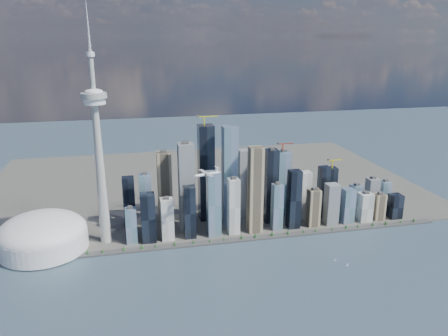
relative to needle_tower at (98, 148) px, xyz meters
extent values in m
plane|color=#314156|center=(300.00, -310.00, -235.84)|extent=(4000.00, 4000.00, 0.00)
cube|color=#383838|center=(300.00, -60.00, -233.84)|extent=(1100.00, 22.00, 4.00)
cube|color=#4C4C47|center=(300.00, 390.00, -234.34)|extent=(1400.00, 900.00, 3.00)
cylinder|color=#3F2D1E|center=(-176.67, -60.00, -230.64)|extent=(1.00, 1.00, 2.40)
cone|color=#1A3F16|center=(-176.67, -60.00, -227.04)|extent=(7.20, 7.20, 8.00)
cylinder|color=#3F2D1E|center=(-90.00, -60.00, -230.64)|extent=(1.00, 1.00, 2.40)
cone|color=#1A3F16|center=(-90.00, -60.00, -227.04)|extent=(7.20, 7.20, 8.00)
cylinder|color=#3F2D1E|center=(-3.33, -60.00, -230.64)|extent=(1.00, 1.00, 2.40)
cone|color=#1A3F16|center=(-3.33, -60.00, -227.04)|extent=(7.20, 7.20, 8.00)
cylinder|color=#3F2D1E|center=(83.33, -60.00, -230.64)|extent=(1.00, 1.00, 2.40)
cone|color=#1A3F16|center=(83.33, -60.00, -227.04)|extent=(7.20, 7.20, 8.00)
cylinder|color=#3F2D1E|center=(170.00, -60.00, -230.64)|extent=(1.00, 1.00, 2.40)
cone|color=#1A3F16|center=(170.00, -60.00, -227.04)|extent=(7.20, 7.20, 8.00)
cylinder|color=#3F2D1E|center=(256.67, -60.00, -230.64)|extent=(1.00, 1.00, 2.40)
cone|color=#1A3F16|center=(256.67, -60.00, -227.04)|extent=(7.20, 7.20, 8.00)
cylinder|color=#3F2D1E|center=(343.33, -60.00, -230.64)|extent=(1.00, 1.00, 2.40)
cone|color=#1A3F16|center=(343.33, -60.00, -227.04)|extent=(7.20, 7.20, 8.00)
cylinder|color=#3F2D1E|center=(430.00, -60.00, -230.64)|extent=(1.00, 1.00, 2.40)
cone|color=#1A3F16|center=(430.00, -60.00, -227.04)|extent=(7.20, 7.20, 8.00)
cylinder|color=#3F2D1E|center=(516.67, -60.00, -230.64)|extent=(1.00, 1.00, 2.40)
cone|color=#1A3F16|center=(516.67, -60.00, -227.04)|extent=(7.20, 7.20, 8.00)
cylinder|color=#3F2D1E|center=(603.33, -60.00, -230.64)|extent=(1.00, 1.00, 2.40)
cone|color=#1A3F16|center=(603.33, -60.00, -227.04)|extent=(7.20, 7.20, 8.00)
cylinder|color=#3F2D1E|center=(690.00, -60.00, -230.64)|extent=(1.00, 1.00, 2.40)
cone|color=#1A3F16|center=(690.00, -60.00, -227.04)|extent=(7.20, 7.20, 8.00)
cylinder|color=#3F2D1E|center=(776.67, -60.00, -230.64)|extent=(1.00, 1.00, 2.40)
cone|color=#1A3F16|center=(776.67, -60.00, -227.04)|extent=(7.20, 7.20, 8.00)
cube|color=black|center=(100.00, -20.00, -172.32)|extent=(34.00, 34.00, 121.05)
cube|color=#6B91A1|center=(100.00, 30.00, -155.81)|extent=(30.00, 30.00, 154.06)
cube|color=silver|center=(150.00, -20.00, -180.57)|extent=(30.00, 30.00, 104.54)
cube|color=tan|center=(150.00, 85.00, -136.55)|extent=(36.00, 36.00, 192.57)
cube|color=gray|center=(205.00, 30.00, -120.05)|extent=(38.00, 38.00, 225.58)
cube|color=black|center=(205.00, -20.00, -166.81)|extent=(28.00, 28.00, 132.05)
cube|color=#6B91A1|center=(260.00, -20.00, -150.31)|extent=(32.00, 32.00, 165.06)
cube|color=black|center=(260.00, 85.00, -103.54)|extent=(40.00, 40.00, 258.60)
cube|color=#6B91A1|center=(315.00, 30.00, -100.79)|extent=(36.00, 36.00, 264.10)
cube|color=silver|center=(315.00, -20.00, -161.31)|extent=(28.00, 28.00, 143.05)
cube|color=tan|center=(370.00, -20.00, -122.80)|extent=(34.00, 34.00, 220.08)
cube|color=gray|center=(370.00, 85.00, -139.30)|extent=(30.00, 30.00, 187.07)
cube|color=black|center=(425.00, 30.00, -133.80)|extent=(32.00, 32.00, 198.07)
cube|color=#6B91A1|center=(425.00, -20.00, -172.32)|extent=(26.00, 26.00, 121.05)
cube|color=black|center=(475.00, -20.00, -155.81)|extent=(30.00, 30.00, 154.06)
cube|color=#6B91A1|center=(475.00, 85.00, -144.81)|extent=(34.00, 34.00, 176.07)
cube|color=silver|center=(525.00, 30.00, -166.81)|extent=(28.00, 28.00, 132.05)
cube|color=tan|center=(525.00, -20.00, -183.32)|extent=(30.00, 30.00, 99.04)
cube|color=gray|center=(575.00, -20.00, -177.82)|extent=(32.00, 32.00, 110.04)
cube|color=black|center=(575.00, 30.00, -161.31)|extent=(26.00, 26.00, 143.05)
cube|color=#6B91A1|center=(625.00, -20.00, -186.07)|extent=(30.00, 30.00, 93.54)
cube|color=black|center=(625.00, 85.00, -172.32)|extent=(28.00, 28.00, 121.05)
cube|color=#6B91A1|center=(675.00, 30.00, -191.57)|extent=(30.00, 30.00, 82.53)
cube|color=silver|center=(675.00, -20.00, -194.32)|extent=(34.00, 34.00, 77.03)
cube|color=tan|center=(720.00, -20.00, -197.08)|extent=(28.00, 28.00, 71.53)
cube|color=gray|center=(720.00, 30.00, -183.32)|extent=(30.00, 30.00, 99.04)
cube|color=black|center=(765.00, -20.00, -199.83)|extent=(32.00, 32.00, 66.02)
cube|color=#6B91A1|center=(765.00, 30.00, -188.82)|extent=(26.00, 26.00, 88.03)
cube|color=black|center=(60.00, 85.00, -166.81)|extent=(30.00, 30.00, 132.05)
cube|color=#6B91A1|center=(60.00, -20.00, -188.82)|extent=(26.00, 26.00, 88.03)
cube|color=yellow|center=(260.00, 85.00, 36.76)|extent=(3.00, 3.00, 22.00)
cube|color=yellow|center=(268.25, 85.00, 47.76)|extent=(55.00, 2.20, 2.20)
cube|color=#383838|center=(243.50, 85.00, 49.76)|extent=(6.00, 4.00, 4.00)
cube|color=#AB2F18|center=(475.00, 85.00, -45.77)|extent=(3.00, 3.00, 22.00)
cube|color=#AB2F18|center=(482.20, 85.00, -34.77)|extent=(48.00, 2.20, 2.20)
cube|color=#383838|center=(460.60, 85.00, -32.77)|extent=(6.00, 4.00, 4.00)
cube|color=yellow|center=(625.00, 85.00, -100.79)|extent=(3.00, 3.00, 22.00)
cube|color=yellow|center=(631.75, 85.00, -89.79)|extent=(45.00, 2.20, 2.20)
cube|color=#383838|center=(611.50, 85.00, -87.79)|extent=(6.00, 4.00, 4.00)
cone|color=#AEAFA9|center=(0.00, 0.00, -62.84)|extent=(26.00, 26.00, 340.00)
cylinder|color=white|center=(0.00, 0.00, 107.16)|extent=(48.00, 48.00, 14.00)
cylinder|color=#AEAFA9|center=(0.00, 0.00, 119.16)|extent=(56.00, 56.00, 12.00)
ellipsoid|color=white|center=(0.00, 0.00, 127.16)|extent=(40.00, 40.00, 14.00)
cylinder|color=#AEAFA9|center=(0.00, 0.00, 167.16)|extent=(11.00, 11.00, 80.00)
cylinder|color=white|center=(0.00, 0.00, 207.16)|extent=(18.00, 18.00, 10.00)
cone|color=silver|center=(0.00, 0.00, 265.16)|extent=(7.00, 7.00, 105.00)
cylinder|color=white|center=(-140.00, -10.00, -210.84)|extent=(200.00, 200.00, 44.00)
ellipsoid|color=white|center=(-140.00, -10.00, -188.84)|extent=(200.00, 200.00, 84.00)
cylinder|color=silver|center=(233.39, -92.01, -49.70)|extent=(54.25, 21.85, 6.72)
cone|color=silver|center=(206.21, -100.01, -49.70)|extent=(8.94, 8.52, 6.72)
cone|color=silver|center=(261.58, -83.72, -49.70)|extent=(11.96, 9.41, 6.72)
cube|color=silver|center=(231.38, -92.60, -46.13)|extent=(24.64, 58.75, 1.05)
cylinder|color=silver|center=(234.64, -103.68, -47.81)|extent=(12.14, 6.88, 3.78)
cylinder|color=silver|center=(228.12, -81.53, -47.81)|extent=(12.14, 6.88, 3.78)
cylinder|color=#3F3F3F|center=(228.60, -105.46, -47.81)|extent=(2.67, 8.14, 8.40)
cylinder|color=#3F3F3F|center=(222.08, -83.31, -47.81)|extent=(2.67, 8.14, 8.40)
cube|color=silver|center=(258.56, -84.60, -42.98)|extent=(5.87, 2.46, 11.54)
cube|color=silver|center=(258.56, -84.60, -37.10)|extent=(9.76, 19.43, 0.73)
cube|color=white|center=(517.07, -230.35, -235.46)|extent=(5.83, 2.32, 0.76)
cylinder|color=#999999|center=(517.07, -230.35, -231.11)|extent=(0.23, 0.23, 8.51)
cube|color=white|center=(501.63, -203.63, -235.47)|extent=(5.65, 2.10, 0.74)
cylinder|color=#999999|center=(501.63, -203.63, -231.23)|extent=(0.22, 0.22, 8.29)
camera|label=1|loc=(71.79, -1001.07, 243.52)|focal=35.00mm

